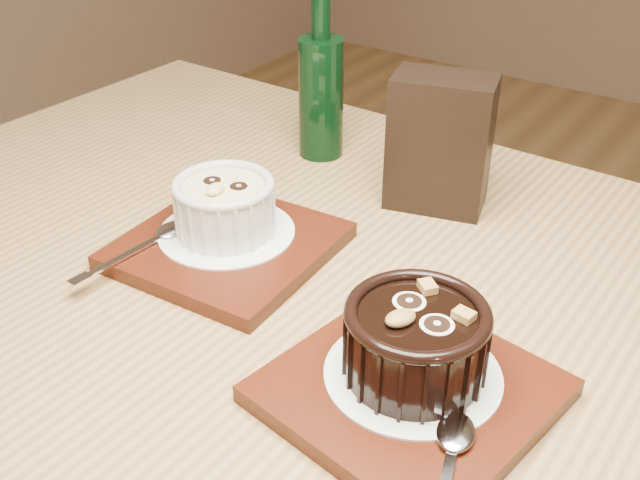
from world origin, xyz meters
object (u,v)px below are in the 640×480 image
at_px(ramekin_dark, 416,339).
at_px(table, 347,406).
at_px(ramekin_white, 225,204).
at_px(tray_right, 409,391).
at_px(condiment_stand, 440,143).
at_px(green_bottle, 321,93).
at_px(tray_left, 228,246).

bearing_deg(ramekin_dark, table, 177.94).
xyz_separation_m(ramekin_white, tray_right, (0.24, -0.08, -0.04)).
bearing_deg(tray_right, table, 150.42).
distance_m(table, ramekin_dark, 0.16).
relative_size(table, ramekin_dark, 11.75).
bearing_deg(ramekin_white, condiment_stand, 45.78).
bearing_deg(green_bottle, ramekin_dark, -45.72).
height_order(table, ramekin_white, ramekin_white).
relative_size(condiment_stand, green_bottle, 0.72).
height_order(tray_left, ramekin_white, ramekin_white).
distance_m(tray_right, condiment_stand, 0.30).
distance_m(tray_left, green_bottle, 0.25).
bearing_deg(table, green_bottle, 128.98).
bearing_deg(green_bottle, table, -51.02).
height_order(tray_right, ramekin_dark, ramekin_dark).
height_order(ramekin_white, tray_right, ramekin_white).
xyz_separation_m(table, ramekin_white, (-0.16, 0.04, 0.14)).
xyz_separation_m(condiment_stand, green_bottle, (-0.17, 0.03, 0.01)).
height_order(ramekin_dark, green_bottle, green_bottle).
bearing_deg(tray_left, ramekin_white, 132.92).
xyz_separation_m(tray_left, tray_right, (0.24, -0.07, 0.00)).
height_order(table, condiment_stand, condiment_stand).
xyz_separation_m(tray_right, green_bottle, (-0.29, 0.30, 0.07)).
xyz_separation_m(ramekin_dark, condiment_stand, (-0.12, 0.26, 0.02)).
xyz_separation_m(ramekin_white, ramekin_dark, (0.24, -0.07, 0.00)).
distance_m(tray_right, ramekin_dark, 0.04).
bearing_deg(tray_right, green_bottle, 133.68).
height_order(table, tray_right, tray_right).
bearing_deg(tray_right, ramekin_dark, 106.58).
height_order(table, ramekin_dark, ramekin_dark).
relative_size(ramekin_dark, condiment_stand, 0.74).
xyz_separation_m(tray_right, ramekin_dark, (-0.00, 0.01, 0.04)).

